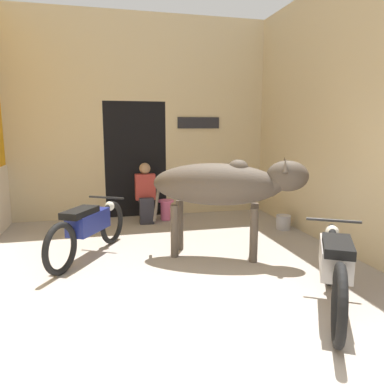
# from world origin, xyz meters

# --- Properties ---
(wall_back_with_doorway) EXTENTS (5.16, 0.93, 4.02)m
(wall_back_with_doorway) POSITION_xyz_m (-0.05, 5.80, 1.71)
(wall_back_with_doorway) COLOR #C6B289
(wall_back_with_doorway) RESTS_ON ground_plane
(wall_right_with_door) EXTENTS (0.22, 5.55, 4.02)m
(wall_right_with_door) POSITION_xyz_m (2.67, 2.73, 1.99)
(wall_right_with_door) COLOR #C6B289
(wall_right_with_door) RESTS_ON ground_plane
(cow) EXTENTS (2.15, 1.32, 1.44)m
(cow) POSITION_xyz_m (0.81, 2.77, 1.02)
(cow) COLOR #4C4238
(cow) RESTS_ON ground_plane
(motorcycle_near) EXTENTS (1.11, 1.77, 0.81)m
(motorcycle_near) POSITION_xyz_m (1.37, 0.99, 0.47)
(motorcycle_near) COLOR black
(motorcycle_near) RESTS_ON ground_plane
(motorcycle_far) EXTENTS (1.07, 1.79, 0.78)m
(motorcycle_far) POSITION_xyz_m (-1.05, 3.19, 0.45)
(motorcycle_far) COLOR black
(motorcycle_far) RESTS_ON ground_plane
(shopkeeper_seated) EXTENTS (0.38, 0.34, 1.15)m
(shopkeeper_seated) POSITION_xyz_m (-0.03, 4.97, 0.61)
(shopkeeper_seated) COLOR #282833
(shopkeeper_seated) RESTS_ON ground_plane
(plastic_stool) EXTENTS (0.31, 0.31, 0.40)m
(plastic_stool) POSITION_xyz_m (0.38, 5.09, 0.21)
(plastic_stool) COLOR #DB6093
(plastic_stool) RESTS_ON ground_plane
(bucket) EXTENTS (0.26, 0.26, 0.26)m
(bucket) POSITION_xyz_m (2.32, 3.87, 0.13)
(bucket) COLOR #A8A8B2
(bucket) RESTS_ON ground_plane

